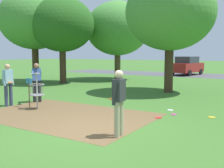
% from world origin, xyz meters
% --- Properties ---
extents(ground_plane, '(160.00, 160.00, 0.00)m').
position_xyz_m(ground_plane, '(0.00, 0.00, 0.00)').
color(ground_plane, '#3D6B28').
extents(dirt_tee_pad, '(5.94, 4.03, 0.01)m').
position_xyz_m(dirt_tee_pad, '(-1.96, 1.07, 0.00)').
color(dirt_tee_pad, brown).
rests_on(dirt_tee_pad, ground).
extents(disc_golf_basket, '(0.98, 0.58, 1.39)m').
position_xyz_m(disc_golf_basket, '(-3.65, 1.33, 0.75)').
color(disc_golf_basket, '#9E9EA3').
rests_on(disc_golf_basket, ground).
extents(player_foreground_watching, '(0.41, 0.48, 1.71)m').
position_xyz_m(player_foreground_watching, '(0.88, -0.09, 0.97)').
color(player_foreground_watching, tan).
rests_on(player_foreground_watching, ground).
extents(player_waiting_left, '(0.70, 1.05, 1.71)m').
position_xyz_m(player_waiting_left, '(-4.72, 2.35, 0.99)').
color(player_waiting_left, '#232328').
rests_on(player_waiting_left, ground).
extents(player_waiting_right, '(0.41, 0.47, 1.71)m').
position_xyz_m(player_waiting_right, '(-5.02, 1.11, 0.97)').
color(player_waiting_right, '#384260').
rests_on(player_waiting_right, ground).
extents(frisbee_by_tee, '(0.20, 0.20, 0.02)m').
position_xyz_m(frisbee_by_tee, '(1.22, 3.12, 0.01)').
color(frisbee_by_tee, '#E53D99').
rests_on(frisbee_by_tee, ground).
extents(frisbee_far_right, '(0.22, 0.22, 0.02)m').
position_xyz_m(frisbee_far_right, '(0.86, 3.75, 0.01)').
color(frisbee_far_right, white).
rests_on(frisbee_far_right, ground).
extents(frisbee_scattered_a, '(0.21, 0.21, 0.02)m').
position_xyz_m(frisbee_scattered_a, '(0.96, 2.35, 0.01)').
color(frisbee_scattered_a, red).
rests_on(frisbee_scattered_a, ground).
extents(frisbee_scattered_b, '(0.23, 0.23, 0.02)m').
position_xyz_m(frisbee_scattered_b, '(2.45, 3.36, 0.01)').
color(frisbee_scattered_b, gold).
rests_on(frisbee_scattered_b, ground).
extents(tree_near_left, '(4.79, 4.79, 6.35)m').
position_xyz_m(tree_near_left, '(-0.95, 8.39, 4.30)').
color(tree_near_left, '#422D1E').
rests_on(tree_near_left, ground).
extents(tree_near_right, '(5.17, 5.17, 6.83)m').
position_xyz_m(tree_near_right, '(-11.48, 8.50, 4.61)').
color(tree_near_right, '#422D1E').
rests_on(tree_near_right, ground).
extents(tree_mid_center, '(5.12, 5.12, 6.33)m').
position_xyz_m(tree_mid_center, '(-7.22, 13.39, 4.14)').
color(tree_mid_center, brown).
rests_on(tree_mid_center, ground).
extents(tree_mid_right, '(4.55, 4.55, 6.12)m').
position_xyz_m(tree_mid_right, '(-9.13, 8.91, 4.16)').
color(tree_mid_right, '#422D1E').
rests_on(tree_mid_right, ground).
extents(parked_car_leftmost, '(2.45, 4.43, 1.84)m').
position_xyz_m(parked_car_leftmost, '(-3.85, 21.33, 0.92)').
color(parked_car_leftmost, maroon).
rests_on(parked_car_leftmost, ground).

